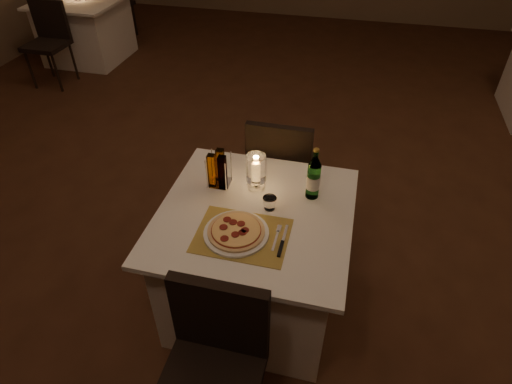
% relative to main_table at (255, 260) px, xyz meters
% --- Properties ---
extents(floor, '(8.00, 10.00, 0.02)m').
position_rel_main_table_xyz_m(floor, '(-0.06, 0.75, -0.38)').
color(floor, '#4A2818').
rests_on(floor, ground).
extents(main_table, '(1.00, 1.00, 0.74)m').
position_rel_main_table_xyz_m(main_table, '(0.00, 0.00, 0.00)').
color(main_table, white).
rests_on(main_table, ground).
extents(chair_near, '(0.42, 0.42, 0.90)m').
position_rel_main_table_xyz_m(chair_near, '(0.00, -0.71, 0.18)').
color(chair_near, black).
rests_on(chair_near, ground).
extents(chair_far, '(0.42, 0.42, 0.90)m').
position_rel_main_table_xyz_m(chair_far, '(0.00, 0.71, 0.18)').
color(chair_far, black).
rests_on(chair_far, ground).
extents(placemat, '(0.45, 0.34, 0.00)m').
position_rel_main_table_xyz_m(placemat, '(-0.02, -0.18, 0.37)').
color(placemat, '#A98D3A').
rests_on(placemat, main_table).
extents(plate, '(0.32, 0.32, 0.01)m').
position_rel_main_table_xyz_m(plate, '(-0.05, -0.18, 0.38)').
color(plate, white).
rests_on(plate, placemat).
extents(pizza, '(0.28, 0.28, 0.02)m').
position_rel_main_table_xyz_m(pizza, '(-0.05, -0.18, 0.39)').
color(pizza, '#D8B77F').
rests_on(pizza, plate).
extents(fork, '(0.02, 0.18, 0.00)m').
position_rel_main_table_xyz_m(fork, '(0.15, -0.15, 0.37)').
color(fork, silver).
rests_on(fork, placemat).
extents(knife, '(0.02, 0.22, 0.01)m').
position_rel_main_table_xyz_m(knife, '(0.18, -0.21, 0.37)').
color(knife, black).
rests_on(knife, placemat).
extents(tumbler, '(0.07, 0.07, 0.07)m').
position_rel_main_table_xyz_m(tumbler, '(0.07, 0.05, 0.40)').
color(tumbler, white).
rests_on(tumbler, main_table).
extents(water_bottle, '(0.07, 0.07, 0.30)m').
position_rel_main_table_xyz_m(water_bottle, '(0.27, 0.20, 0.49)').
color(water_bottle, '#539A53').
rests_on(water_bottle, main_table).
extents(hurricane_candle, '(0.11, 0.11, 0.21)m').
position_rel_main_table_xyz_m(hurricane_candle, '(-0.04, 0.20, 0.49)').
color(hurricane_candle, white).
rests_on(hurricane_candle, main_table).
extents(cruet_caddy, '(0.12, 0.12, 0.21)m').
position_rel_main_table_xyz_m(cruet_caddy, '(-0.25, 0.18, 0.46)').
color(cruet_caddy, white).
rests_on(cruet_caddy, main_table).
extents(neighbor_table_left, '(1.00, 1.00, 0.74)m').
position_rel_main_table_xyz_m(neighbor_table_left, '(-3.04, 3.28, 0.00)').
color(neighbor_table_left, white).
rests_on(neighbor_table_left, ground).
extents(neighbor_chair_la, '(0.42, 0.42, 0.90)m').
position_rel_main_table_xyz_m(neighbor_chair_la, '(-3.04, 2.56, 0.18)').
color(neighbor_chair_la, black).
rests_on(neighbor_chair_la, ground).
extents(neighbor_chair_lb, '(0.42, 0.42, 0.90)m').
position_rel_main_table_xyz_m(neighbor_chair_lb, '(-3.04, 3.99, 0.18)').
color(neighbor_chair_lb, black).
rests_on(neighbor_chair_lb, ground).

